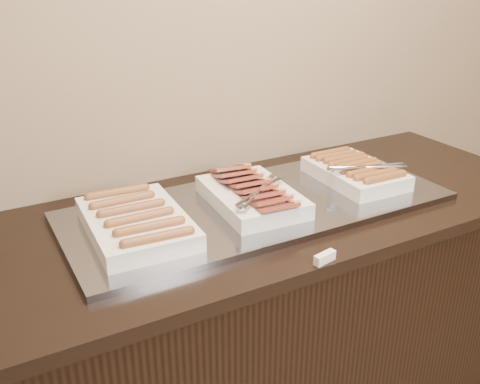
% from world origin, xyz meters
% --- Properties ---
extents(counter, '(2.06, 0.76, 0.90)m').
position_xyz_m(counter, '(0.00, 2.13, 0.45)').
color(counter, black).
rests_on(counter, ground).
extents(warming_tray, '(1.20, 0.50, 0.02)m').
position_xyz_m(warming_tray, '(0.01, 2.13, 0.91)').
color(warming_tray, gray).
rests_on(warming_tray, counter).
extents(dish_left, '(0.27, 0.40, 0.07)m').
position_xyz_m(dish_left, '(-0.38, 2.13, 0.95)').
color(dish_left, white).
rests_on(dish_left, warming_tray).
extents(dish_center, '(0.27, 0.38, 0.09)m').
position_xyz_m(dish_center, '(-0.02, 2.13, 0.95)').
color(dish_center, white).
rests_on(dish_center, warming_tray).
extents(dish_right, '(0.27, 0.34, 0.08)m').
position_xyz_m(dish_right, '(0.39, 2.13, 0.95)').
color(dish_right, white).
rests_on(dish_right, warming_tray).
extents(label_holder, '(0.07, 0.03, 0.03)m').
position_xyz_m(label_holder, '(-0.01, 1.77, 0.91)').
color(label_holder, white).
rests_on(label_holder, counter).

